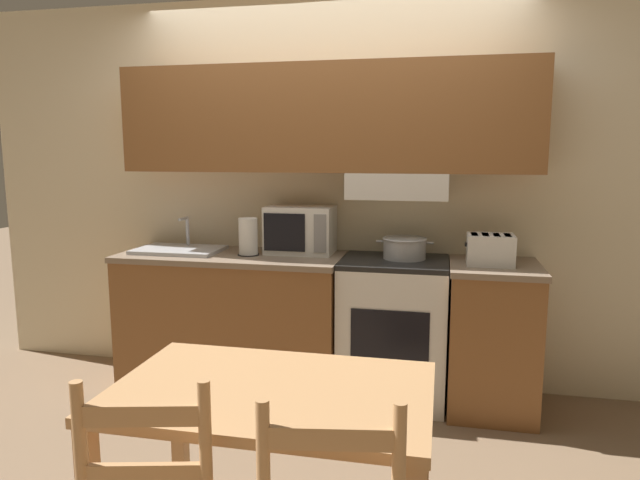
% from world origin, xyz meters
% --- Properties ---
extents(ground_plane, '(16.00, 16.00, 0.00)m').
position_xyz_m(ground_plane, '(0.00, 0.00, 0.00)').
color(ground_plane, '#7F664C').
extents(wall_back, '(5.02, 0.38, 2.55)m').
position_xyz_m(wall_back, '(0.01, -0.06, 1.50)').
color(wall_back, beige).
rests_on(wall_back, ground_plane).
extents(lower_counter_main, '(1.45, 0.60, 0.90)m').
position_xyz_m(lower_counter_main, '(-0.59, -0.29, 0.45)').
color(lower_counter_main, brown).
rests_on(lower_counter_main, ground_plane).
extents(lower_counter_right_stub, '(0.53, 0.60, 0.90)m').
position_xyz_m(lower_counter_right_stub, '(1.06, -0.29, 0.45)').
color(lower_counter_right_stub, brown).
rests_on(lower_counter_right_stub, ground_plane).
extents(stove_range, '(0.65, 0.55, 0.90)m').
position_xyz_m(stove_range, '(0.46, -0.27, 0.45)').
color(stove_range, white).
rests_on(stove_range, ground_plane).
extents(cooking_pot, '(0.35, 0.27, 0.13)m').
position_xyz_m(cooking_pot, '(0.52, -0.22, 0.97)').
color(cooking_pot, '#B7BABF').
rests_on(cooking_pot, stove_range).
extents(microwave, '(0.43, 0.29, 0.31)m').
position_xyz_m(microwave, '(-0.16, -0.16, 1.05)').
color(microwave, white).
rests_on(microwave, lower_counter_main).
extents(toaster, '(0.28, 0.22, 0.18)m').
position_xyz_m(toaster, '(1.02, -0.31, 0.99)').
color(toaster, white).
rests_on(toaster, lower_counter_right_stub).
extents(sink_basin, '(0.55, 0.37, 0.22)m').
position_xyz_m(sink_basin, '(-0.96, -0.29, 0.91)').
color(sink_basin, '#B7BABF').
rests_on(sink_basin, lower_counter_main).
extents(paper_towel_roll, '(0.14, 0.14, 0.24)m').
position_xyz_m(paper_towel_roll, '(-0.47, -0.31, 1.02)').
color(paper_towel_roll, black).
rests_on(paper_towel_roll, lower_counter_main).
extents(dining_table, '(1.08, 0.70, 0.77)m').
position_xyz_m(dining_table, '(0.19, -1.97, 0.65)').
color(dining_table, tan).
rests_on(dining_table, ground_plane).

